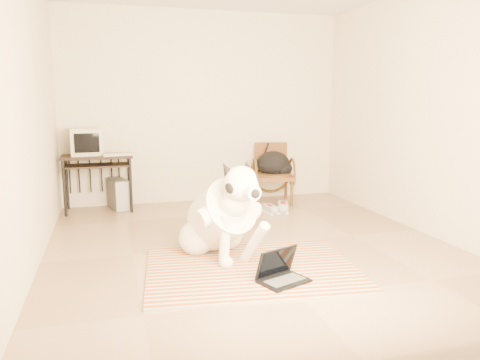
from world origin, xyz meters
name	(u,v)px	position (x,y,z in m)	size (l,w,h in m)	color
floor	(250,245)	(0.00, 0.00, 0.00)	(4.50, 4.50, 0.00)	#97785C
wall_back	(204,108)	(0.00, 2.25, 1.35)	(4.50, 4.50, 0.00)	beige
wall_front	(376,124)	(0.00, -2.25, 1.35)	(4.50, 4.50, 0.00)	beige
wall_left	(29,114)	(-2.00, 0.00, 1.35)	(4.50, 4.50, 0.00)	beige
wall_right	(425,111)	(2.00, 0.00, 1.35)	(4.50, 4.50, 0.00)	beige
rug	(252,269)	(-0.19, -0.69, 0.01)	(1.96, 1.58, 0.02)	#B43C13
dog	(222,217)	(-0.37, -0.32, 0.39)	(0.74, 1.27, 0.99)	white
laptop	(281,273)	(-0.05, -1.04, 0.09)	(0.46, 0.39, 0.27)	black
computer_desk	(97,163)	(-1.50, 1.96, 0.64)	(0.90, 0.50, 0.75)	black
crt_monitor	(86,142)	(-1.63, 2.02, 0.92)	(0.43, 0.41, 0.35)	beige
desk_keyboard	(119,154)	(-1.23, 1.85, 0.76)	(0.42, 0.15, 0.03)	beige
pc_tower	(118,194)	(-1.25, 2.00, 0.21)	(0.29, 0.47, 0.41)	#48484A
rattan_chair	(273,173)	(0.91, 1.87, 0.43)	(0.65, 0.63, 0.84)	brown
backpack	(275,164)	(0.93, 1.83, 0.55)	(0.51, 0.39, 0.35)	black
sneaker_left	(270,209)	(0.66, 1.24, 0.05)	(0.15, 0.30, 0.10)	white
sneaker_right	(283,207)	(0.85, 1.27, 0.05)	(0.23, 0.36, 0.12)	white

